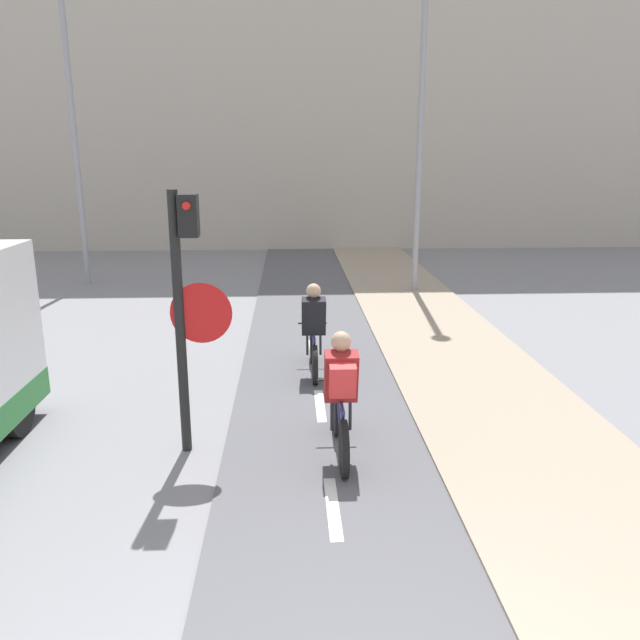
# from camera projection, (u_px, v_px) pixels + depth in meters

# --- Properties ---
(building_row_background) EXTENTS (60.00, 5.20, 12.03)m
(building_row_background) POSITION_uv_depth(u_px,v_px,m) (298.00, 78.00, 23.10)
(building_row_background) COLOR #B2A899
(building_row_background) RESTS_ON ground_plane
(traffic_light_pole) EXTENTS (0.67, 0.25, 2.92)m
(traffic_light_pole) POSITION_uv_depth(u_px,v_px,m) (186.00, 294.00, 6.66)
(traffic_light_pole) COLOR black
(traffic_light_pole) RESTS_ON ground_plane
(street_lamp_far) EXTENTS (0.36, 0.36, 7.13)m
(street_lamp_far) POSITION_uv_depth(u_px,v_px,m) (72.00, 110.00, 15.19)
(street_lamp_far) COLOR gray
(street_lamp_far) RESTS_ON ground_plane
(street_lamp_sidewalk) EXTENTS (0.36, 0.36, 6.94)m
(street_lamp_sidewalk) POSITION_uv_depth(u_px,v_px,m) (421.00, 111.00, 14.26)
(street_lamp_sidewalk) COLOR gray
(street_lamp_sidewalk) RESTS_ON ground_plane
(cyclist_near) EXTENTS (0.46, 1.62, 1.44)m
(cyclist_near) POSITION_uv_depth(u_px,v_px,m) (341.00, 397.00, 6.81)
(cyclist_near) COLOR black
(cyclist_near) RESTS_ON ground_plane
(cyclist_far) EXTENTS (0.46, 1.56, 1.41)m
(cyclist_far) POSITION_uv_depth(u_px,v_px,m) (314.00, 333.00, 9.45)
(cyclist_far) COLOR black
(cyclist_far) RESTS_ON ground_plane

